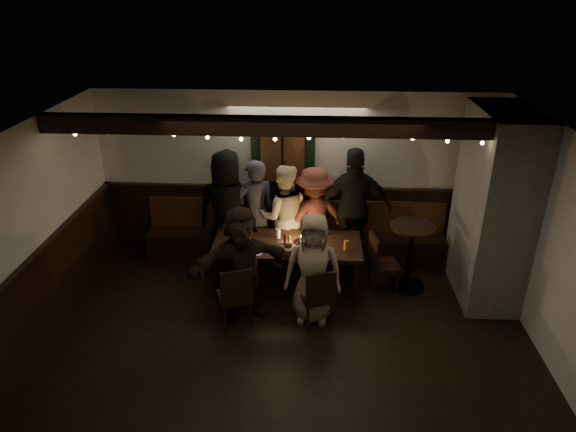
# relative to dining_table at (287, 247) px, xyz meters

# --- Properties ---
(room) EXTENTS (6.02, 5.01, 2.62)m
(room) POSITION_rel_dining_table_xyz_m (1.15, 0.02, 0.41)
(room) COLOR black
(room) RESTS_ON ground
(dining_table) EXTENTS (2.04, 0.88, 0.88)m
(dining_table) POSITION_rel_dining_table_xyz_m (0.00, 0.00, 0.00)
(dining_table) COLOR black
(dining_table) RESTS_ON ground
(chair_near_left) EXTENTS (0.51, 0.51, 0.88)m
(chair_near_left) POSITION_rel_dining_table_xyz_m (-0.59, -0.93, -0.17)
(chair_near_left) COLOR black
(chair_near_left) RESTS_ON ground
(chair_near_right) EXTENTS (0.48, 0.48, 0.84)m
(chair_near_right) POSITION_rel_dining_table_xyz_m (0.44, -0.86, -0.19)
(chair_near_right) COLOR black
(chair_near_right) RESTS_ON ground
(chair_end) EXTENTS (0.46, 0.46, 0.85)m
(chair_end) POSITION_rel_dining_table_xyz_m (1.29, 0.04, -0.19)
(chair_end) COLOR black
(chair_end) RESTS_ON ground
(high_top) EXTENTS (0.61, 0.61, 0.98)m
(high_top) POSITION_rel_dining_table_xyz_m (1.72, 0.14, -0.05)
(high_top) COLOR black
(high_top) RESTS_ON ground
(person_a) EXTENTS (0.91, 0.62, 1.82)m
(person_a) POSITION_rel_dining_table_xyz_m (-0.93, 0.69, 0.24)
(person_a) COLOR black
(person_a) RESTS_ON ground
(person_b) EXTENTS (0.73, 0.62, 1.68)m
(person_b) POSITION_rel_dining_table_xyz_m (-0.52, 0.72, 0.18)
(person_b) COLOR #2F3038
(person_b) RESTS_ON ground
(person_c) EXTENTS (0.86, 0.71, 1.62)m
(person_c) POSITION_rel_dining_table_xyz_m (-0.09, 0.70, 0.14)
(person_c) COLOR #C6B794
(person_c) RESTS_ON ground
(person_d) EXTENTS (1.17, 0.95, 1.57)m
(person_d) POSITION_rel_dining_table_xyz_m (0.36, 0.74, 0.12)
(person_d) COLOR #5D2922
(person_d) RESTS_ON ground
(person_e) EXTENTS (1.12, 0.52, 1.88)m
(person_e) POSITION_rel_dining_table_xyz_m (0.95, 0.75, 0.27)
(person_e) COLOR black
(person_e) RESTS_ON ground
(person_f) EXTENTS (1.51, 0.98, 1.56)m
(person_f) POSITION_rel_dining_table_xyz_m (-0.53, -0.68, 0.11)
(person_f) COLOR black
(person_f) RESTS_ON ground
(person_g) EXTENTS (0.75, 0.51, 1.48)m
(person_g) POSITION_rel_dining_table_xyz_m (0.36, -0.68, 0.07)
(person_g) COLOR tan
(person_g) RESTS_ON ground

